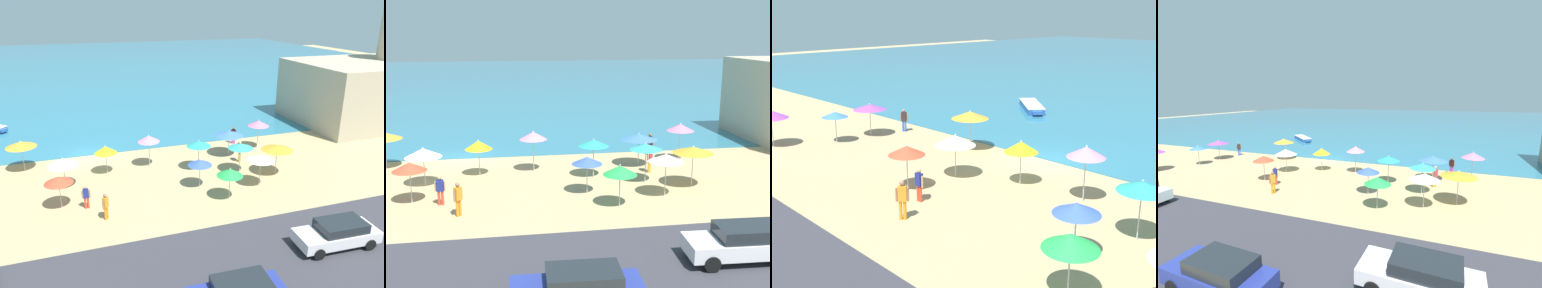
# 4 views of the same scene
# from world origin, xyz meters

# --- Properties ---
(ground_plane) EXTENTS (160.00, 160.00, 0.00)m
(ground_plane) POSITION_xyz_m (0.00, 0.00, 0.00)
(ground_plane) COLOR tan
(sea) EXTENTS (150.00, 110.00, 0.05)m
(sea) POSITION_xyz_m (0.00, 55.00, 0.03)
(sea) COLOR teal
(sea) RESTS_ON ground_plane
(coastal_road) EXTENTS (80.00, 8.00, 0.06)m
(coastal_road) POSITION_xyz_m (0.00, -18.00, 0.03)
(coastal_road) COLOR #36353C
(coastal_road) RESTS_ON ground_plane
(beach_umbrella_0) EXTENTS (1.96, 1.96, 2.45)m
(beach_umbrella_0) POSITION_xyz_m (11.22, -7.28, 2.20)
(beach_umbrella_0) COLOR #B2B2B7
(beach_umbrella_0) RESTS_ON ground_plane
(beach_umbrella_1) EXTENTS (1.81, 1.81, 2.30)m
(beach_umbrella_1) POSITION_xyz_m (-2.10, -8.78, 2.01)
(beach_umbrella_1) COLOR #B2B2B7
(beach_umbrella_1) RESTS_ON ground_plane
(beach_umbrella_2) EXTENTS (1.91, 1.91, 2.47)m
(beach_umbrella_2) POSITION_xyz_m (8.32, -5.79, 2.20)
(beach_umbrella_2) COLOR #B2B2B7
(beach_umbrella_2) RESTS_ON ground_plane
(beach_umbrella_3) EXTENTS (1.72, 1.72, 2.18)m
(beach_umbrella_3) POSITION_xyz_m (7.38, -8.71, 1.91)
(beach_umbrella_3) COLOR #B2B2B7
(beach_umbrella_3) RESTS_ON ground_plane
(beach_umbrella_4) EXTENTS (1.77, 1.77, 2.28)m
(beach_umbrella_4) POSITION_xyz_m (8.68, -11.04, 1.96)
(beach_umbrella_4) COLOR #B2B2B7
(beach_umbrella_4) RESTS_ON ground_plane
(beach_umbrella_5) EXTENTS (2.37, 2.37, 2.46)m
(beach_umbrella_5) POSITION_xyz_m (13.67, -8.53, 2.21)
(beach_umbrella_5) COLOR #B2B2B7
(beach_umbrella_5) RESTS_ON ground_plane
(beach_umbrella_7) EXTENTS (1.95, 1.95, 2.48)m
(beach_umbrella_7) POSITION_xyz_m (11.55, -9.91, 2.19)
(beach_umbrella_7) COLOR #B2B2B7
(beach_umbrella_7) RESTS_ON ground_plane
(beach_umbrella_8) EXTENTS (1.89, 1.89, 2.69)m
(beach_umbrella_8) POSITION_xyz_m (15.04, -2.91, 2.38)
(beach_umbrella_8) COLOR #B2B2B7
(beach_umbrella_8) RESTS_ON ground_plane
(beach_umbrella_9) EXTENTS (2.14, 2.14, 2.34)m
(beach_umbrella_9) POSITION_xyz_m (-1.81, -5.82, 2.00)
(beach_umbrella_9) COLOR #B2B2B7
(beach_umbrella_9) RESTS_ON ground_plane
(beach_umbrella_10) EXTENTS (1.71, 1.71, 2.32)m
(beach_umbrella_10) POSITION_xyz_m (1.30, -4.27, 1.98)
(beach_umbrella_10) COLOR #B2B2B7
(beach_umbrella_10) RESTS_ON ground_plane
(beach_umbrella_11) EXTENTS (2.31, 2.31, 2.53)m
(beach_umbrella_11) POSITION_xyz_m (-4.86, -1.68, 2.23)
(beach_umbrella_11) COLOR #B2B2B7
(beach_umbrella_11) RESTS_ON ground_plane
(beach_umbrella_12) EXTENTS (2.46, 2.46, 2.26)m
(beach_umbrella_12) POSITION_xyz_m (11.84, -3.70, 2.00)
(beach_umbrella_12) COLOR #B2B2B7
(beach_umbrella_12) RESTS_ON ground_plane
(beach_umbrella_13) EXTENTS (2.27, 2.27, 2.31)m
(beach_umbrella_13) POSITION_xyz_m (-12.16, -4.18, 2.05)
(beach_umbrella_13) COLOR #B2B2B7
(beach_umbrella_13) RESTS_ON ground_plane
(beach_umbrella_14) EXTENTS (1.70, 1.70, 2.15)m
(beach_umbrella_14) POSITION_xyz_m (-12.25, -6.80, 1.90)
(beach_umbrella_14) COLOR #B2B2B7
(beach_umbrella_14) RESTS_ON ground_plane
(beach_umbrella_15) EXTENTS (1.76, 1.76, 2.70)m
(beach_umbrella_15) POSITION_xyz_m (4.75, -3.92, 2.37)
(beach_umbrella_15) COLOR #B2B2B7
(beach_umbrella_15) RESTS_ON ground_plane
(bather_0) EXTENTS (0.41, 0.45, 1.75)m
(bather_0) POSITION_xyz_m (0.51, -11.08, 0.98)
(bather_0) COLOR orange
(bather_0) RESTS_ON ground_plane
(bather_1) EXTENTS (0.49, 0.38, 1.66)m
(bather_1) POSITION_xyz_m (-11.51, -1.74, 0.93)
(bather_1) COLOR blue
(bather_1) RESTS_ON ground_plane
(bather_2) EXTENTS (0.50, 0.38, 1.64)m
(bather_2) POSITION_xyz_m (13.47, -1.10, 0.92)
(bather_2) COLOR purple
(bather_2) RESTS_ON ground_plane
(bather_3) EXTENTS (0.57, 0.23, 1.62)m
(bather_3) POSITION_xyz_m (-0.54, -9.32, 0.90)
(bather_3) COLOR #DC4129
(bather_3) RESTS_ON ground_plane
(bather_4) EXTENTS (0.43, 0.43, 1.79)m
(bather_4) POSITION_xyz_m (12.11, -5.37, 1.01)
(bather_4) COLOR gold
(bather_4) RESTS_ON ground_plane
(parked_car_0) EXTENTS (4.60, 2.05, 1.46)m
(parked_car_0) POSITION_xyz_m (12.03, -17.79, 0.83)
(parked_car_0) COLOR silver
(parked_car_0) RESTS_ON coastal_road
(parked_car_3) EXTENTS (4.39, 1.94, 1.48)m
(parked_car_3) POSITION_xyz_m (4.98, -20.30, 0.84)
(parked_car_3) COLOR navy
(parked_car_3) RESTS_ON coastal_road
(skiff_nearshore) EXTENTS (4.87, 4.60, 0.56)m
(skiff_nearshore) POSITION_xyz_m (-9.71, 10.84, 0.33)
(skiff_nearshore) COLOR #2A56A1
(skiff_nearshore) RESTS_ON sea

